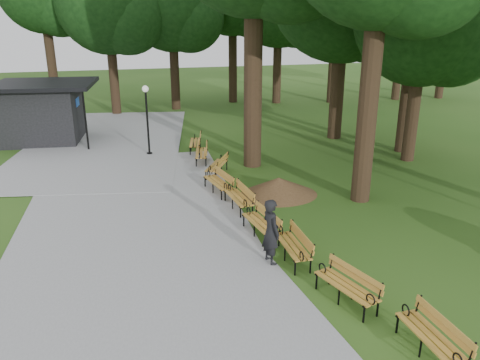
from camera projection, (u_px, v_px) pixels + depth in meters
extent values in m
plane|color=#2A5117|center=(269.00, 249.00, 14.23)|extent=(100.00, 100.00, 0.00)
cube|color=#949497|center=(128.00, 222.00, 16.01)|extent=(12.00, 38.00, 0.06)
imported|color=black|center=(271.00, 232.00, 13.15)|extent=(0.59, 0.78, 1.92)
cylinder|color=black|center=(148.00, 123.00, 23.18)|extent=(0.10, 0.10, 3.15)
sphere|color=white|center=(145.00, 89.00, 22.62)|extent=(0.32, 0.32, 0.32)
cone|color=#47301C|center=(279.00, 186.00, 18.37)|extent=(2.56, 2.56, 0.70)
cylinder|color=black|center=(370.00, 86.00, 16.59)|extent=(0.70, 0.70, 8.48)
cylinder|color=black|center=(414.00, 97.00, 21.85)|extent=(0.60, 0.60, 5.98)
sphere|color=black|center=(424.00, 16.00, 20.67)|extent=(6.09, 6.09, 6.09)
cylinder|color=black|center=(253.00, 62.00, 20.49)|extent=(0.80, 0.80, 9.29)
cylinder|color=black|center=(338.00, 72.00, 25.72)|extent=(0.76, 0.76, 7.26)
cylinder|color=black|center=(407.00, 85.00, 23.20)|extent=(0.56, 0.56, 6.66)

